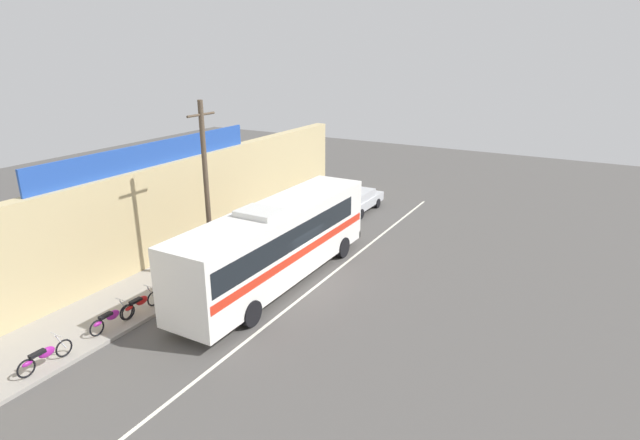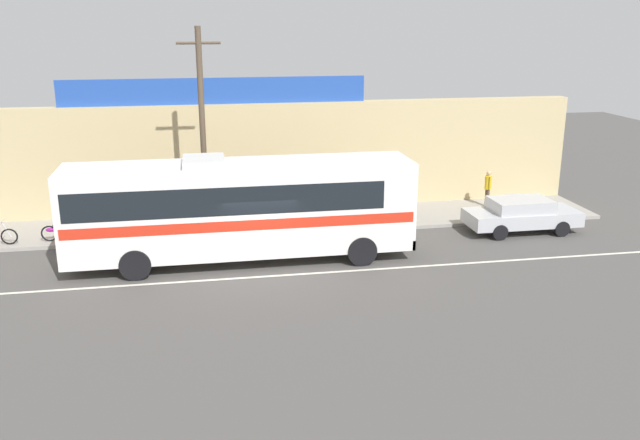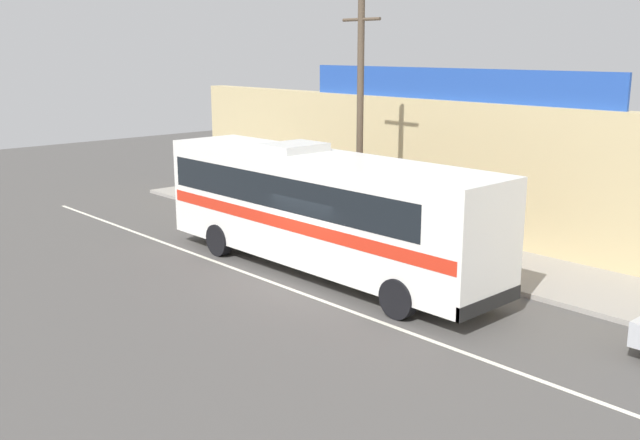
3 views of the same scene
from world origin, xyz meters
name	(u,v)px [view 2 (image 2 of 3)]	position (x,y,z in m)	size (l,w,h in m)	color
ground_plane	(261,268)	(0.00, 0.00, 0.00)	(70.00, 70.00, 0.00)	#4F4C49
sidewalk_slab	(249,223)	(0.00, 5.20, 0.07)	(30.00, 3.60, 0.14)	gray
storefront_facade	(243,159)	(0.00, 7.35, 2.40)	(30.00, 0.70, 4.80)	tan
storefront_billboard	(215,91)	(-1.08, 7.35, 5.35)	(12.91, 0.12, 1.10)	#234CAD
road_center_stripe	(263,277)	(0.00, -0.80, 0.00)	(30.00, 0.14, 0.01)	silver
intercity_bus	(238,205)	(-0.64, 0.88, 2.07)	(12.02, 2.65, 3.78)	white
parked_car	(521,214)	(10.76, 2.32, 0.74)	(4.50, 1.91, 1.37)	#B7BABF
utility_pole	(203,131)	(-1.72, 3.69, 4.23)	(1.60, 0.22, 7.91)	brown
motorcycle_black	(66,230)	(-7.03, 3.99, 0.57)	(1.94, 0.56, 0.94)	black
motorcycle_purple	(103,228)	(-5.69, 3.94, 0.57)	(1.88, 0.56, 0.94)	black
pedestrian_near_shop	(488,186)	(10.80, 5.72, 1.10)	(0.30, 0.48, 1.65)	brown
pedestrian_far_left	(242,200)	(-0.25, 5.02, 1.16)	(0.30, 0.48, 1.74)	black
pedestrian_far_right	(305,200)	(2.30, 4.67, 1.10)	(0.30, 0.48, 1.65)	black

